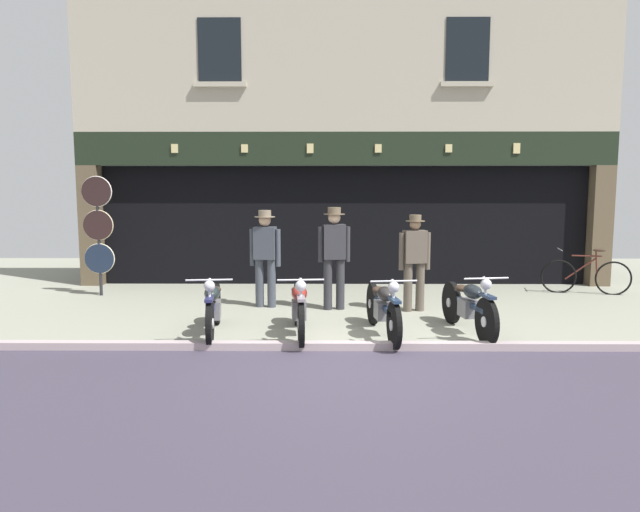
# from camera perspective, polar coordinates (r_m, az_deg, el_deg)

# --- Properties ---
(ground) EXTENTS (23.51, 22.00, 0.18)m
(ground) POSITION_cam_1_polar(r_m,az_deg,el_deg) (6.63, 4.37, -12.15)
(ground) COLOR gray
(shop_facade) EXTENTS (11.81, 4.42, 6.80)m
(shop_facade) POSITION_cam_1_polar(r_m,az_deg,el_deg) (14.23, 2.23, 5.49)
(shop_facade) COLOR black
(shop_facade) RESTS_ON ground
(motorcycle_left) EXTENTS (0.62, 1.95, 0.91)m
(motorcycle_left) POSITION_cam_1_polar(r_m,az_deg,el_deg) (8.41, -10.60, -4.94)
(motorcycle_left) COLOR black
(motorcycle_left) RESTS_ON ground
(motorcycle_center_left) EXTENTS (0.62, 1.98, 0.92)m
(motorcycle_center_left) POSITION_cam_1_polar(r_m,az_deg,el_deg) (8.22, -2.11, -5.05)
(motorcycle_center_left) COLOR black
(motorcycle_center_left) RESTS_ON ground
(motorcycle_center) EXTENTS (0.62, 2.07, 0.91)m
(motorcycle_center) POSITION_cam_1_polar(r_m,az_deg,el_deg) (8.25, 6.30, -5.07)
(motorcycle_center) COLOR black
(motorcycle_center) RESTS_ON ground
(motorcycle_center_right) EXTENTS (0.62, 1.97, 0.93)m
(motorcycle_center_right) POSITION_cam_1_polar(r_m,az_deg,el_deg) (8.59, 14.59, -4.74)
(motorcycle_center_right) COLOR black
(motorcycle_center_right) RESTS_ON ground
(salesman_left) EXTENTS (0.55, 0.36, 1.73)m
(salesman_left) POSITION_cam_1_polar(r_m,az_deg,el_deg) (10.16, -5.49, 0.28)
(salesman_left) COLOR #3D424C
(salesman_left) RESTS_ON ground
(shopkeeper_center) EXTENTS (0.56, 0.36, 1.79)m
(shopkeeper_center) POSITION_cam_1_polar(r_m,az_deg,el_deg) (9.91, 1.42, 0.36)
(shopkeeper_center) COLOR #2D2D33
(shopkeeper_center) RESTS_ON ground
(salesman_right) EXTENTS (0.55, 0.33, 1.66)m
(salesman_right) POSITION_cam_1_polar(r_m,az_deg,el_deg) (9.92, 9.41, -0.23)
(salesman_right) COLOR brown
(salesman_right) RESTS_ON ground
(tyre_sign_pole) EXTENTS (0.60, 0.06, 2.35)m
(tyre_sign_pole) POSITION_cam_1_polar(r_m,az_deg,el_deg) (12.00, -21.26, 2.76)
(tyre_sign_pole) COLOR #232328
(tyre_sign_pole) RESTS_ON ground
(advert_board_near) EXTENTS (0.79, 0.03, 0.91)m
(advert_board_near) POSITION_cam_1_polar(r_m,az_deg,el_deg) (13.04, 14.78, 5.33)
(advert_board_near) COLOR beige
(advert_board_far) EXTENTS (0.67, 0.03, 1.01)m
(advert_board_far) POSITION_cam_1_polar(r_m,az_deg,el_deg) (13.35, 19.28, 5.44)
(advert_board_far) COLOR silver
(leaning_bicycle) EXTENTS (1.68, 0.57, 0.94)m
(leaning_bicycle) POSITION_cam_1_polar(r_m,az_deg,el_deg) (12.67, 25.02, -1.78)
(leaning_bicycle) COLOR black
(leaning_bicycle) RESTS_ON ground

